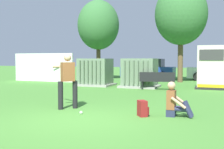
% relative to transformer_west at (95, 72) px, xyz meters
% --- Properties ---
extents(ground_plane, '(96.00, 96.00, 0.00)m').
position_rel_transformer_west_xyz_m(ground_plane, '(3.62, -8.86, -0.79)').
color(ground_plane, '#478433').
extents(fence_panel, '(4.80, 0.12, 2.00)m').
position_rel_transformer_west_xyz_m(fence_panel, '(-4.85, 1.64, 0.21)').
color(fence_panel, white).
rests_on(fence_panel, ground).
extents(transformer_west, '(2.10, 1.70, 1.62)m').
position_rel_transformer_west_xyz_m(transformer_west, '(0.00, 0.00, 0.00)').
color(transformer_west, '#9E9B93').
rests_on(transformer_west, ground).
extents(transformer_mid_west, '(2.10, 1.70, 1.62)m').
position_rel_transformer_west_xyz_m(transformer_mid_west, '(2.76, -0.04, 0.00)').
color(transformer_mid_west, '#9E9B93').
rests_on(transformer_mid_west, ground).
extents(generator_enclosure, '(1.60, 1.40, 2.30)m').
position_rel_transformer_west_xyz_m(generator_enclosure, '(6.53, 0.64, 0.35)').
color(generator_enclosure, '#262626').
rests_on(generator_enclosure, ground).
extents(park_bench, '(1.84, 0.71, 0.92)m').
position_rel_transformer_west_xyz_m(park_bench, '(3.94, -0.93, -0.25)').
color(park_bench, black).
rests_on(park_bench, ground).
extents(batter, '(1.38, 1.25, 1.74)m').
position_rel_transformer_west_xyz_m(batter, '(2.46, -7.45, 0.19)').
color(batter, black).
rests_on(batter, ground).
extents(sports_ball, '(0.09, 0.09, 0.09)m').
position_rel_transformer_west_xyz_m(sports_ball, '(3.30, -8.11, -0.74)').
color(sports_ball, white).
rests_on(sports_ball, ground).
extents(seated_spectator, '(0.72, 0.54, 0.96)m').
position_rel_transformer_west_xyz_m(seated_spectator, '(5.86, -7.45, -0.41)').
color(seated_spectator, '#282D4C').
rests_on(seated_spectator, ground).
extents(backpack, '(0.37, 0.38, 0.44)m').
position_rel_transformer_west_xyz_m(backpack, '(5.03, -7.76, -0.57)').
color(backpack, maroon).
rests_on(backpack, ground).
extents(tree_left, '(3.22, 3.22, 6.15)m').
position_rel_transformer_west_xyz_m(tree_left, '(-1.94, 4.79, 3.43)').
color(tree_left, brown).
rests_on(tree_left, ground).
extents(tree_center_left, '(3.53, 3.53, 6.74)m').
position_rel_transformer_west_xyz_m(tree_center_left, '(4.38, 4.44, 3.83)').
color(tree_center_left, brown).
rests_on(tree_center_left, ground).
extents(parked_car_leftmost, '(4.21, 1.93, 1.62)m').
position_rel_transformer_west_xyz_m(parked_car_leftmost, '(1.53, 6.89, -0.04)').
color(parked_car_leftmost, navy).
rests_on(parked_car_leftmost, ground).
extents(parked_car_left_of_center, '(4.33, 2.20, 1.62)m').
position_rel_transformer_west_xyz_m(parked_car_left_of_center, '(6.82, 6.84, -0.04)').
color(parked_car_left_of_center, silver).
rests_on(parked_car_left_of_center, ground).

